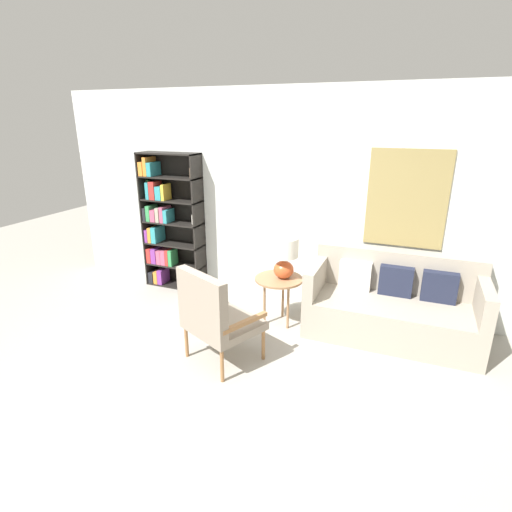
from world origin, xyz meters
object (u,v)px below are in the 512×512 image
side_table (279,283)px  table_lamp (284,254)px  bookshelf (166,224)px  armchair (213,314)px  couch (392,306)px

side_table → table_lamp: 0.35m
bookshelf → armchair: 2.22m
couch → table_lamp: 1.34m
bookshelf → table_lamp: (1.91, -0.49, -0.06)m
armchair → couch: armchair is taller
couch → side_table: 1.30m
couch → side_table: couch is taller
bookshelf → side_table: size_ratio=3.28×
couch → bookshelf: bearing=175.2°
bookshelf → couch: bookshelf is taller
bookshelf → couch: (3.12, -0.26, -0.58)m
couch → table_lamp: table_lamp is taller
couch → side_table: (-1.26, -0.26, 0.18)m
side_table → armchair: bearing=-107.2°
couch → table_lamp: bearing=-169.1°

